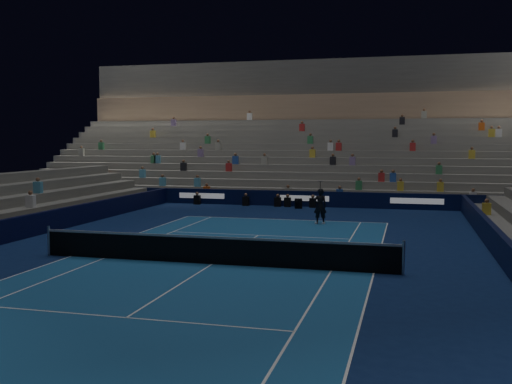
{
  "coord_description": "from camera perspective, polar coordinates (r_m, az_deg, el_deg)",
  "views": [
    {
      "loc": [
        6.52,
        -19.06,
        4.27
      ],
      "look_at": [
        0.0,
        6.0,
        2.0
      ],
      "focal_mm": 41.49,
      "sensor_mm": 36.0,
      "label": 1
    }
  ],
  "objects": [
    {
      "name": "sponsor_barrier_far",
      "position": [
        38.31,
        4.72,
        -0.66
      ],
      "size": [
        44.0,
        0.25,
        1.0
      ],
      "primitive_type": "cube",
      "color": "black",
      "rests_on": "ground"
    },
    {
      "name": "tennis_player",
      "position": [
        30.32,
        6.2,
        -1.37
      ],
      "size": [
        0.78,
        0.63,
        1.83
      ],
      "primitive_type": "imported",
      "rotation": [
        0.0,
        0.0,
        3.48
      ],
      "color": "black",
      "rests_on": "ground"
    },
    {
      "name": "grandstand_main",
      "position": [
        47.42,
        6.7,
        3.89
      ],
      "size": [
        44.0,
        15.2,
        11.2
      ],
      "color": "slate",
      "rests_on": "ground"
    },
    {
      "name": "court_surface",
      "position": [
        20.59,
        -4.24,
        -6.96
      ],
      "size": [
        10.97,
        23.77,
        0.01
      ],
      "primitive_type": "cube",
      "color": "#184E85",
      "rests_on": "ground"
    },
    {
      "name": "broadcast_camera",
      "position": [
        37.3,
        4.1,
        -1.1
      ],
      "size": [
        0.57,
        0.96,
        0.6
      ],
      "color": "black",
      "rests_on": "ground"
    },
    {
      "name": "tennis_net",
      "position": [
        20.49,
        -4.25,
        -5.59
      ],
      "size": [
        12.9,
        0.1,
        1.1
      ],
      "color": "#B2B2B7",
      "rests_on": "ground"
    },
    {
      "name": "ground",
      "position": [
        20.59,
        -4.24,
        -6.97
      ],
      "size": [
        90.0,
        90.0,
        0.0
      ],
      "primitive_type": "plane",
      "color": "#0C1C48",
      "rests_on": "ground"
    }
  ]
}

